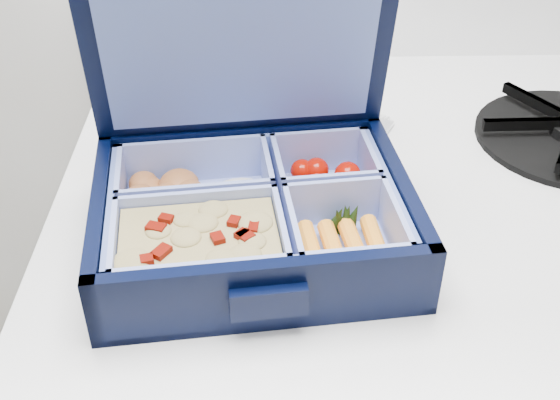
{
  "coord_description": "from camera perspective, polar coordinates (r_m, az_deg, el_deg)",
  "views": [
    {
      "loc": [
        0.12,
        1.09,
        1.3
      ],
      "look_at": [
        0.13,
        1.56,
        0.96
      ],
      "focal_mm": 45.0,
      "sensor_mm": 36.0,
      "label": 1
    }
  ],
  "objects": [
    {
      "name": "fork",
      "position": [
        0.7,
        6.28,
        3.14
      ],
      "size": [
        0.09,
        0.15,
        0.01
      ],
      "primitive_type": null,
      "rotation": [
        0.0,
        0.0,
        -0.48
      ],
      "color": "silver",
      "rests_on": "stove"
    },
    {
      "name": "bento_box",
      "position": [
        0.57,
        -2.17,
        -1.35
      ],
      "size": [
        0.27,
        0.23,
        0.06
      ],
      "primitive_type": null,
      "rotation": [
        0.0,
        0.0,
        0.11
      ],
      "color": "black",
      "rests_on": "stove"
    },
    {
      "name": "burner_grate_rear",
      "position": [
        0.78,
        -2.58,
        7.83
      ],
      "size": [
        0.19,
        0.19,
        0.02
      ],
      "primitive_type": "cylinder",
      "rotation": [
        0.0,
        0.0,
        -0.18
      ],
      "color": "black",
      "rests_on": "stove"
    }
  ]
}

